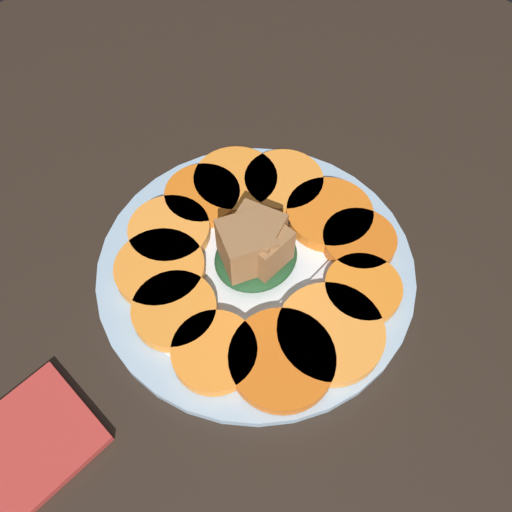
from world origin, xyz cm
name	(u,v)px	position (x,y,z in cm)	size (l,w,h in cm)	color
table_slab	(256,273)	(0.00, 0.00, 1.00)	(120.00, 120.00, 2.00)	black
plate	(256,265)	(0.00, 0.00, 2.52)	(30.68, 30.68, 1.05)	#99B7D1
carrot_slice_0	(284,182)	(8.93, 4.63, 3.76)	(8.33, 8.33, 1.32)	orange
carrot_slice_1	(236,181)	(5.48, 8.39, 3.76)	(8.86, 8.86, 1.32)	orange
carrot_slice_2	(203,195)	(1.66, 9.38, 3.76)	(7.83, 7.83, 1.32)	orange
carrot_slice_3	(169,230)	(-3.69, 8.40, 3.76)	(8.06, 8.06, 1.32)	orange
carrot_slice_4	(160,269)	(-7.19, 5.63, 3.76)	(8.50, 8.50, 1.32)	orange
carrot_slice_5	(175,310)	(-9.07, 1.32, 3.76)	(7.62, 7.62, 1.32)	orange
carrot_slice_6	(214,352)	(-9.27, -4.12, 3.76)	(7.37, 7.37, 1.32)	orange
carrot_slice_7	(282,359)	(-5.73, -8.67, 3.76)	(9.10, 9.10, 1.32)	orange
carrot_slice_8	(330,332)	(-0.99, -10.03, 3.76)	(9.42, 9.42, 1.32)	orange
carrot_slice_9	(363,289)	(4.46, -9.36, 3.76)	(7.09, 7.09, 1.32)	orange
carrot_slice_10	(359,241)	(8.47, -5.79, 3.76)	(7.22, 7.22, 1.32)	orange
carrot_slice_11	(329,214)	(9.01, -1.57, 3.76)	(8.76, 8.76, 1.32)	orange
center_pile	(255,247)	(-0.24, -0.07, 6.02)	(8.31, 7.47, 6.21)	#1E4723
fork	(308,291)	(1.01, -5.81, 3.30)	(17.81, 2.55, 0.40)	silver
napkin	(0,468)	(-27.13, 1.25, 2.40)	(15.00, 9.00, 0.80)	#B2332D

